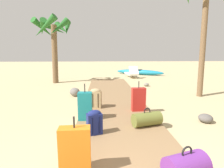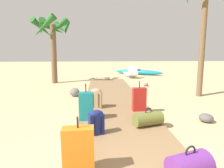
# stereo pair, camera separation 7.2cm
# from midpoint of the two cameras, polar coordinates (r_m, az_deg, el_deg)

# --- Properties ---
(ground_plane) EXTENTS (60.00, 60.00, 0.00)m
(ground_plane) POSITION_cam_midpoint_polar(r_m,az_deg,el_deg) (5.27, 0.89, -8.74)
(ground_plane) COLOR tan
(boardwalk) EXTENTS (1.96, 10.08, 0.08)m
(boardwalk) POSITION_cam_midpoint_polar(r_m,az_deg,el_deg) (6.22, 0.09, -5.43)
(boardwalk) COLOR olive
(boardwalk) RESTS_ON ground
(suitcase_red) EXTENTS (0.39, 0.20, 0.84)m
(suitcase_red) POSITION_cam_midpoint_polar(r_m,az_deg,el_deg) (5.08, 8.15, -4.78)
(suitcase_red) COLOR red
(suitcase_red) RESTS_ON boardwalk
(backpack_tan) EXTENTS (0.35, 0.28, 0.57)m
(backpack_tan) POSITION_cam_midpoint_polar(r_m,az_deg,el_deg) (5.33, -5.38, -4.28)
(backpack_tan) COLOR tan
(backpack_tan) RESTS_ON boardwalk
(suitcase_orange) EXTENTS (0.42, 0.20, 0.79)m
(suitcase_orange) POSITION_cam_midpoint_polar(r_m,az_deg,el_deg) (2.59, -11.34, -19.93)
(suitcase_orange) COLOR orange
(suitcase_orange) RESTS_ON boardwalk
(suitcase_teal) EXTENTS (0.33, 0.24, 0.88)m
(suitcase_teal) POSITION_cam_midpoint_polar(r_m,az_deg,el_deg) (4.41, -8.60, -6.89)
(suitcase_teal) COLOR #197A7F
(suitcase_teal) RESTS_ON boardwalk
(duffel_bag_olive) EXTENTS (0.70, 0.46, 0.41)m
(duffel_bag_olive) POSITION_cam_midpoint_polar(r_m,az_deg,el_deg) (4.15, 10.83, -10.75)
(duffel_bag_olive) COLOR olive
(duffel_bag_olive) RESTS_ON boardwalk
(duffel_bag_purple) EXTENTS (0.62, 0.49, 0.45)m
(duffel_bag_purple) POSITION_cam_midpoint_polar(r_m,az_deg,el_deg) (2.71, 22.46, -22.79)
(duffel_bag_purple) COLOR #6B2D84
(duffel_bag_purple) RESTS_ON boardwalk
(backpack_navy) EXTENTS (0.33, 0.26, 0.49)m
(backpack_navy) POSITION_cam_midpoint_polar(r_m,az_deg,el_deg) (3.67, -5.58, -11.69)
(backpack_navy) COLOR navy
(backpack_navy) RESTS_ON boardwalk
(palm_tree_far_left) EXTENTS (2.18, 2.21, 3.59)m
(palm_tree_far_left) POSITION_cam_midpoint_polar(r_m,az_deg,el_deg) (10.72, -18.49, 15.00)
(palm_tree_far_left) COLOR brown
(palm_tree_far_left) RESTS_ON ground
(lounge_chair) EXTENTS (0.79, 1.58, 0.81)m
(lounge_chair) POSITION_cam_midpoint_polar(r_m,az_deg,el_deg) (12.35, 5.75, 3.53)
(lounge_chair) COLOR white
(lounge_chair) RESTS_ON ground
(kayak) EXTENTS (3.52, 2.35, 0.40)m
(kayak) POSITION_cam_midpoint_polar(r_m,az_deg,el_deg) (14.12, 8.10, 3.75)
(kayak) COLOR teal
(kayak) RESTS_ON ground
(rock_left_far) EXTENTS (0.56, 0.57, 0.33)m
(rock_left_far) POSITION_cam_midpoint_polar(r_m,az_deg,el_deg) (7.21, -12.00, -2.50)
(rock_left_far) COLOR slate
(rock_left_far) RESTS_ON ground
(rock_right_near) EXTENTS (0.46, 0.46, 0.21)m
(rock_right_near) POSITION_cam_midpoint_polar(r_m,az_deg,el_deg) (5.04, 27.18, -9.47)
(rock_right_near) COLOR #5B5651
(rock_right_near) RESTS_ON ground
(rock_right_far) EXTENTS (0.38, 0.37, 0.17)m
(rock_right_far) POSITION_cam_midpoint_polar(r_m,az_deg,el_deg) (9.33, 10.38, -0.15)
(rock_right_far) COLOR gray
(rock_right_far) RESTS_ON ground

